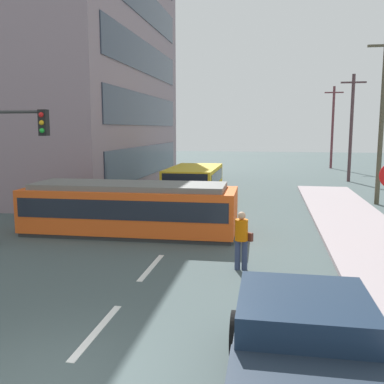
{
  "coord_description": "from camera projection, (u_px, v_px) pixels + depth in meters",
  "views": [
    {
      "loc": [
        3.25,
        -5.57,
        3.96
      ],
      "look_at": [
        0.72,
        8.63,
        1.83
      ],
      "focal_mm": 40.38,
      "sensor_mm": 36.0,
      "label": 1
    }
  ],
  "objects": [
    {
      "name": "traffic_light_mast",
      "position": [
        13.0,
        150.0,
        14.23
      ],
      "size": [
        2.23,
        0.33,
        4.69
      ],
      "color": "#333333",
      "rests_on": "ground"
    },
    {
      "name": "utility_pole_far",
      "position": [
        351.0,
        126.0,
        31.96
      ],
      "size": [
        1.8,
        0.24,
        7.9
      ],
      "color": "#50383B",
      "rests_on": "ground"
    },
    {
      "name": "utility_pole_distant",
      "position": [
        333.0,
        126.0,
        42.79
      ],
      "size": [
        1.8,
        0.24,
        8.06
      ],
      "color": "brown",
      "rests_on": "ground"
    },
    {
      "name": "streetcar_tram",
      "position": [
        130.0,
        208.0,
        16.29
      ],
      "size": [
        8.03,
        2.69,
        1.93
      ],
      "color": "#E6551A",
      "rests_on": "ground"
    },
    {
      "name": "ground_plane",
      "position": [
        180.0,
        234.0,
        16.31
      ],
      "size": [
        120.0,
        120.0,
        0.0
      ],
      "primitive_type": "plane",
      "color": "#425151"
    },
    {
      "name": "city_bus",
      "position": [
        194.0,
        182.0,
        23.45
      ],
      "size": [
        2.56,
        5.45,
        1.89
      ],
      "color": "gold",
      "rests_on": "ground"
    },
    {
      "name": "pedestrian_crossing",
      "position": [
        242.0,
        237.0,
        12.07
      ],
      "size": [
        0.51,
        0.36,
        1.67
      ],
      "color": "#2D3755",
      "rests_on": "ground"
    },
    {
      "name": "corner_building",
      "position": [
        19.0,
        67.0,
        28.46
      ],
      "size": [
        17.46,
        17.61,
        16.0
      ],
      "color": "gray",
      "rests_on": "ground"
    },
    {
      "name": "lane_stripe_3",
      "position": [
        203.0,
        207.0,
        21.96
      ],
      "size": [
        0.16,
        2.4,
        0.01
      ],
      "primitive_type": "cube",
      "color": "silver",
      "rests_on": "ground"
    },
    {
      "name": "pickup_truck_parked",
      "position": [
        306.0,
        362.0,
        5.88
      ],
      "size": [
        2.3,
        5.01,
        1.55
      ],
      "color": "#202C3B",
      "rests_on": "ground"
    },
    {
      "name": "utility_pole_mid",
      "position": [
        382.0,
        117.0,
        22.11
      ],
      "size": [
        1.8,
        0.24,
        8.68
      ],
      "color": "#4D4836",
      "rests_on": "ground"
    },
    {
      "name": "lane_stripe_1",
      "position": [
        97.0,
        331.0,
        8.51
      ],
      "size": [
        0.16,
        2.4,
        0.01
      ],
      "primitive_type": "cube",
      "color": "silver",
      "rests_on": "ground"
    },
    {
      "name": "lane_stripe_4",
      "position": [
        217.0,
        190.0,
        27.8
      ],
      "size": [
        0.16,
        2.4,
        0.01
      ],
      "primitive_type": "cube",
      "color": "silver",
      "rests_on": "ground"
    },
    {
      "name": "lane_stripe_2",
      "position": [
        151.0,
        267.0,
        12.41
      ],
      "size": [
        0.16,
        2.4,
        0.01
      ],
      "primitive_type": "cube",
      "color": "silver",
      "rests_on": "ground"
    }
  ]
}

